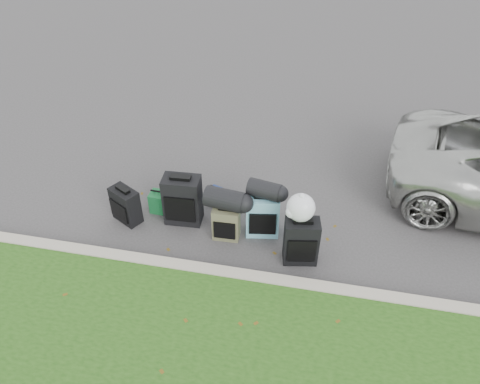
% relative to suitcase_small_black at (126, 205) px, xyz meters
% --- Properties ---
extents(ground, '(120.00, 120.00, 0.00)m').
position_rel_suitcase_small_black_xyz_m(ground, '(1.80, 0.13, -0.28)').
color(ground, '#383535').
rests_on(ground, ground).
extents(curb, '(120.00, 0.18, 0.15)m').
position_rel_suitcase_small_black_xyz_m(curb, '(1.80, -0.87, -0.21)').
color(curb, '#9E937F').
rests_on(curb, ground).
extents(suitcase_small_black, '(0.51, 0.44, 0.56)m').
position_rel_suitcase_small_black_xyz_m(suitcase_small_black, '(0.00, 0.00, 0.00)').
color(suitcase_small_black, black).
rests_on(suitcase_small_black, ground).
extents(suitcase_large_black_left, '(0.57, 0.36, 0.79)m').
position_rel_suitcase_small_black_xyz_m(suitcase_large_black_left, '(0.86, 0.16, 0.11)').
color(suitcase_large_black_left, black).
rests_on(suitcase_large_black_left, ground).
extents(suitcase_olive, '(0.39, 0.25, 0.53)m').
position_rel_suitcase_small_black_xyz_m(suitcase_olive, '(1.58, -0.07, -0.02)').
color(suitcase_olive, '#45452D').
rests_on(suitcase_olive, ground).
extents(suitcase_teal, '(0.51, 0.36, 0.68)m').
position_rel_suitcase_small_black_xyz_m(suitcase_teal, '(2.08, 0.12, 0.06)').
color(suitcase_teal, '#5992A8').
rests_on(suitcase_teal, ground).
extents(suitcase_large_black_right, '(0.51, 0.36, 0.70)m').
position_rel_suitcase_small_black_xyz_m(suitcase_large_black_right, '(2.69, -0.32, 0.07)').
color(suitcase_large_black_right, black).
rests_on(suitcase_large_black_right, ground).
extents(tote_green, '(0.31, 0.25, 0.34)m').
position_rel_suitcase_small_black_xyz_m(tote_green, '(0.43, 0.30, -0.11)').
color(tote_green, '#16642F').
rests_on(tote_green, ground).
extents(tote_navy, '(0.31, 0.28, 0.27)m').
position_rel_suitcase_small_black_xyz_m(tote_navy, '(1.26, 0.65, -0.15)').
color(tote_navy, navy).
rests_on(tote_navy, ground).
extents(duffel_left, '(0.59, 0.37, 0.30)m').
position_rel_suitcase_small_black_xyz_m(duffel_left, '(1.56, -0.03, 0.40)').
color(duffel_left, black).
rests_on(duffel_left, suitcase_olive).
extents(duffel_right, '(0.50, 0.34, 0.26)m').
position_rel_suitcase_small_black_xyz_m(duffel_right, '(2.09, 0.13, 0.52)').
color(duffel_right, black).
rests_on(duffel_right, suitcase_teal).
extents(trash_bag, '(0.38, 0.38, 0.38)m').
position_rel_suitcase_small_black_xyz_m(trash_bag, '(2.63, -0.25, 0.61)').
color(trash_bag, white).
rests_on(trash_bag, suitcase_large_black_right).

